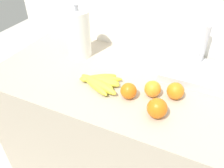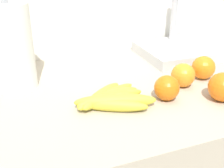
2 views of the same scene
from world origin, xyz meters
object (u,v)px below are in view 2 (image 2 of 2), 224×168
(orange_right, at_px, (203,68))
(sink_basin, at_px, (183,49))
(orange_back_left, at_px, (223,87))
(banana_bunch, at_px, (110,99))
(orange_back_right, at_px, (183,75))
(orange_far_right, at_px, (167,88))
(paper_towel_roll, at_px, (11,47))

(orange_right, bearing_deg, sink_basin, 73.43)
(orange_back_left, distance_m, sink_basin, 0.37)
(orange_back_left, xyz_separation_m, orange_right, (0.04, 0.14, -0.00))
(banana_bunch, distance_m, orange_right, 0.35)
(orange_back_right, bearing_deg, sink_basin, 56.60)
(orange_back_right, bearing_deg, orange_far_right, -147.96)
(orange_right, distance_m, paper_towel_roll, 0.60)
(sink_basin, bearing_deg, paper_towel_roll, -174.73)
(orange_right, bearing_deg, paper_towel_roll, 164.88)
(banana_bunch, xyz_separation_m, orange_right, (0.34, 0.06, 0.02))
(orange_far_right, xyz_separation_m, orange_back_left, (0.14, -0.06, 0.00))
(banana_bunch, relative_size, orange_back_left, 2.73)
(orange_back_right, xyz_separation_m, sink_basin, (0.16, 0.24, -0.01))
(orange_back_left, bearing_deg, paper_towel_roll, 150.77)
(orange_far_right, distance_m, sink_basin, 0.38)
(orange_far_right, height_order, orange_back_right, orange_back_right)
(orange_far_right, bearing_deg, orange_back_left, -22.59)
(banana_bunch, height_order, orange_far_right, orange_far_right)
(orange_back_left, xyz_separation_m, paper_towel_roll, (-0.53, 0.29, 0.09))
(orange_back_left, height_order, orange_right, orange_back_left)
(orange_far_right, xyz_separation_m, sink_basin, (0.25, 0.29, -0.01))
(orange_back_left, distance_m, orange_right, 0.15)
(orange_far_right, distance_m, orange_right, 0.20)
(orange_back_left, height_order, sink_basin, sink_basin)
(paper_towel_roll, distance_m, sink_basin, 0.64)
(paper_towel_roll, bearing_deg, orange_back_left, -29.23)
(orange_right, bearing_deg, orange_back_right, -164.60)
(orange_right, height_order, paper_towel_roll, paper_towel_roll)
(orange_back_left, relative_size, paper_towel_roll, 0.29)
(orange_back_left, bearing_deg, orange_back_right, 114.37)
(paper_towel_roll, bearing_deg, orange_back_right, -20.70)
(paper_towel_roll, bearing_deg, banana_bunch, -43.22)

